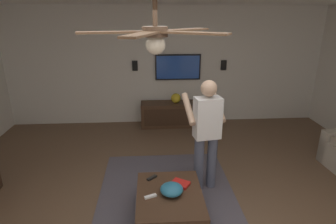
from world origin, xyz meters
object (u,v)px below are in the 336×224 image
Objects in this scene: tv at (178,67)px; book at (180,184)px; bowl at (172,189)px; remote_black at (152,178)px; media_console at (178,114)px; ceiling_fan at (156,35)px; remote_white at (151,196)px; vase_round at (176,98)px; wall_speaker_left at (224,65)px; coffee_table at (170,201)px; wall_speaker_right at (135,66)px; person_standing at (206,129)px.

tv reaches higher than book.
bowl is 0.42m from remote_black.
media_console is 1.07m from tv.
ceiling_fan is (-0.94, -0.06, 1.90)m from remote_black.
remote_white is 1.98m from ceiling_fan.
vase_round is 1.00× the size of wall_speaker_left.
coffee_table is at bearing -14.36° from ceiling_fan.
book is 1.00× the size of vase_round.
bowl is at bearing 157.09° from wall_speaker_left.
remote_black is at bearing -113.35° from remote_white.
coffee_table is 0.17m from bowl.
media_console is 7.73× the size of book.
tv is at bearing -121.32° from remote_white.
remote_white is 0.40m from remote_black.
tv is 4.65× the size of book.
remote_white reaches higher than coffee_table.
ceiling_fan is (-4.04, 1.63, 0.97)m from wall_speaker_left.
bowl is 3.84m from wall_speaker_left.
coffee_table is 0.59× the size of media_console.
remote_white is at bearing -175.05° from wall_speaker_right.
vase_round is at bearing -14.17° from tv.
bowl reaches higher than book.
book is 3.46m from wall_speaker_right.
person_standing reaches higher than wall_speaker_left.
bowl is 0.23× the size of ceiling_fan.
vase_round is (2.46, 0.20, -0.27)m from person_standing.
wall_speaker_right is at bearing -105.62° from remote_white.
wall_speaker_left is (0.01, -1.05, 0.03)m from tv.
tv is 3.27m from remote_black.
tv is at bearing -180.00° from media_console.
tv is 0.97m from wall_speaker_right.
media_console is at bearing -76.33° from vase_round.
coffee_table is at bearing 174.25° from remote_white.
vase_round is at bearing -121.05° from remote_white.
media_console is 2.57m from person_standing.
bowl is 3.20m from vase_round.
book is 3.64m from wall_speaker_left.
tv reaches higher than remote_white.
remote_black is 0.13× the size of ceiling_fan.
remote_black is 2.89m from vase_round.
coffee_table is 6.67× the size of remote_white.
person_standing is at bearing -17.61° from remote_black.
person_standing is 0.85m from book.
person_standing reaches higher than wall_speaker_right.
remote_black is (0.40, -0.02, 0.00)m from remote_white.
media_console is at bearing -104.75° from wall_speaker_right.
remote_black is at bearing -174.05° from wall_speaker_right.
media_console is 7.73× the size of wall_speaker_right.
person_standing is at bearing -175.32° from vase_round.
tv reaches higher than media_console.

